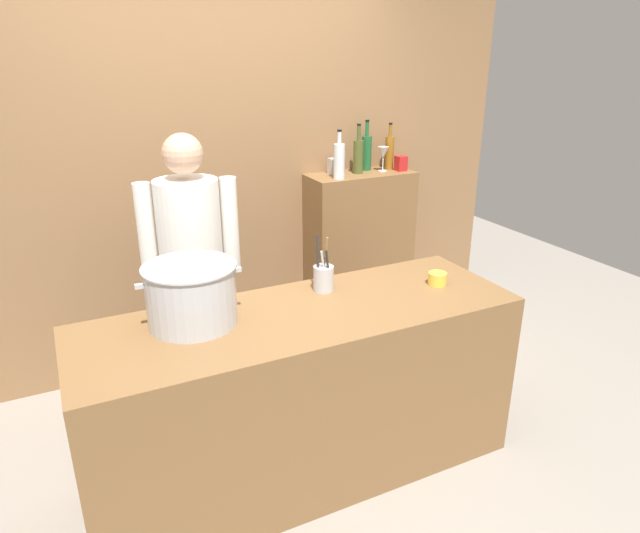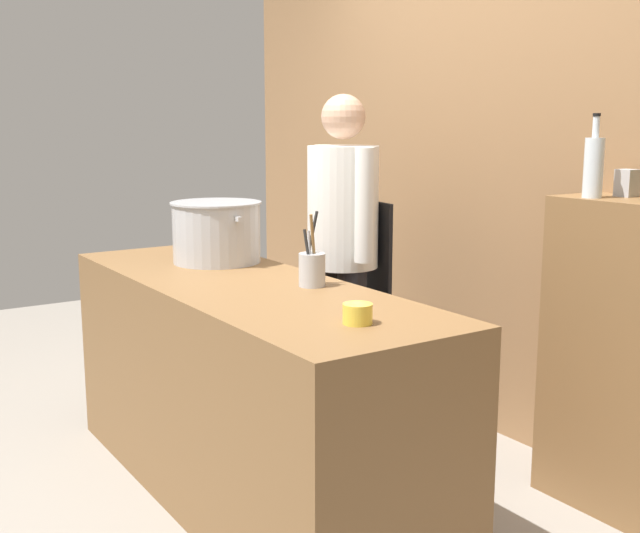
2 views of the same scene
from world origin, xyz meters
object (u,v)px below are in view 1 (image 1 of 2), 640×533
Objects in this scene: utensil_crock at (324,277)px; wine_bottle_amber at (389,152)px; wine_bottle_olive at (358,156)px; wine_glass_tall at (383,153)px; wine_bottle_green at (366,152)px; stockpot_large at (191,295)px; spice_tin_red at (401,163)px; wine_bottle_clear at (339,160)px; chef at (192,262)px; butter_jar at (437,279)px; spice_tin_silver at (334,166)px.

wine_bottle_amber is (1.05, 1.05, 0.39)m from utensil_crock.
utensil_crock is 0.86× the size of wine_bottle_olive.
wine_glass_tall is at bearing -148.22° from wine_bottle_amber.
wine_bottle_olive is 1.96× the size of wine_glass_tall.
wine_glass_tall is (0.08, -0.09, -0.00)m from wine_bottle_green.
wine_bottle_amber is at bearing 32.80° from stockpot_large.
wine_bottle_amber is 0.12m from spice_tin_red.
wine_bottle_olive is at bearing 25.47° from wine_bottle_clear.
wine_bottle_green reaches higher than wine_bottle_clear.
wine_bottle_clear is (1.11, 0.39, 0.40)m from chef.
wine_bottle_amber is (1.59, 0.52, 0.40)m from chef.
wine_bottle_olive reaches higher than wine_glass_tall.
wine_bottle_olive is at bearing -145.15° from wine_bottle_green.
wine_bottle_clear is (0.57, 0.92, 0.39)m from utensil_crock.
stockpot_large is 4.87× the size of butter_jar.
chef is 1.63m from wine_glass_tall.
butter_jar is 0.93× the size of spice_tin_red.
spice_tin_silver is at bearing -176.30° from wine_bottle_green.
wine_bottle_green is 2.03× the size of wine_glass_tall.
wine_bottle_olive is at bearing -172.56° from wine_bottle_amber.
wine_bottle_green reaches higher than wine_bottle_amber.
spice_tin_silver reaches higher than utensil_crock.
spice_tin_red is (0.48, -0.11, -0.00)m from spice_tin_silver.
wine_bottle_olive reaches higher than stockpot_large.
wine_bottle_amber is 0.93× the size of wine_bottle_green.
wine_bottle_amber is at bearing 68.84° from butter_jar.
wine_glass_tall is (-0.09, -0.05, 0.00)m from wine_bottle_amber.
utensil_crock is 1.69× the size of wine_glass_tall.
chef is 5.10× the size of wine_bottle_amber.
stockpot_large is 4.39× the size of spice_tin_silver.
utensil_crock is 2.81× the size of spice_tin_red.
butter_jar is 1.39m from wine_bottle_green.
spice_tin_red is at bearing -16.69° from wine_glass_tall.
chef is 4.92× the size of wine_bottle_olive.
wine_bottle_clear is at bearing -105.19° from spice_tin_silver.
wine_bottle_green reaches higher than spice_tin_silver.
butter_jar is at bearing -99.60° from wine_bottle_olive.
utensil_crock is 1.44m from wine_glass_tall.
wine_bottle_green is at bearing 130.90° from wine_glass_tall.
utensil_crock is 3.03× the size of butter_jar.
wine_bottle_clear is at bearing 89.77° from butter_jar.
stockpot_large is at bearing -147.15° from wine_glass_tall.
wine_bottle_green reaches higher than spice_tin_red.
wine_glass_tall is 0.15m from spice_tin_red.
utensil_crock reaches higher than butter_jar.
utensil_crock is 1.33m from wine_bottle_olive.
stockpot_large is at bearing -141.90° from wine_bottle_clear.
chef is at bearing -159.83° from wine_bottle_olive.
stockpot_large is at bearing -147.20° from wine_bottle_amber.
wine_glass_tall is at bearing 163.31° from spice_tin_red.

